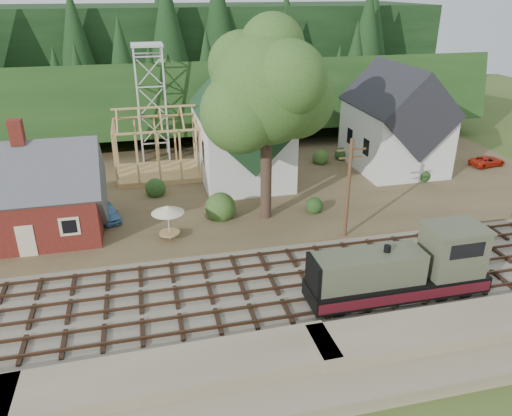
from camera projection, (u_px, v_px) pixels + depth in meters
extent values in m
plane|color=#384C1E|center=(274.00, 287.00, 32.27)|extent=(140.00, 140.00, 0.00)
cube|color=#7F7259|center=(320.00, 380.00, 24.74)|extent=(64.00, 5.00, 1.60)
cube|color=#726B5B|center=(274.00, 286.00, 32.24)|extent=(64.00, 11.00, 0.16)
cube|color=brown|center=(225.00, 186.00, 48.18)|extent=(64.00, 26.00, 0.30)
cube|color=#1E3F19|center=(194.00, 125.00, 69.52)|extent=(70.00, 28.96, 12.74)
cube|color=black|center=(183.00, 101.00, 83.71)|extent=(80.00, 20.00, 12.00)
cube|color=#5B1414|center=(33.00, 212.00, 37.72)|extent=(10.00, 7.00, 3.80)
cube|color=#4C4C51|center=(28.00, 189.00, 36.94)|extent=(10.80, 7.41, 7.41)
cube|color=#5B1414|center=(16.00, 132.00, 35.18)|extent=(0.90, 0.90, 1.80)
cube|color=beige|center=(26.00, 241.00, 34.89)|extent=(1.20, 0.06, 2.40)
cube|color=silver|center=(241.00, 145.00, 49.00)|extent=(8.00, 12.00, 6.40)
cube|color=#173319|center=(240.00, 113.00, 47.69)|extent=(8.40, 12.96, 8.40)
cube|color=silver|center=(255.00, 105.00, 41.55)|extent=(2.40, 2.40, 4.00)
cone|color=#173319|center=(254.00, 65.00, 40.19)|extent=(5.37, 5.37, 2.60)
cube|color=silver|center=(394.00, 137.00, 51.52)|extent=(8.00, 10.00, 6.40)
cube|color=black|center=(397.00, 106.00, 50.20)|extent=(8.40, 10.80, 8.40)
cube|color=tan|center=(159.00, 173.00, 50.28)|extent=(8.00, 6.00, 0.50)
cube|color=tan|center=(154.00, 107.00, 47.56)|extent=(8.00, 0.18, 0.18)
cube|color=silver|center=(139.00, 107.00, 51.71)|extent=(0.18, 0.18, 12.00)
cube|color=silver|center=(166.00, 106.00, 52.30)|extent=(0.18, 0.18, 12.00)
cube|color=silver|center=(138.00, 101.00, 54.19)|extent=(0.18, 0.18, 12.00)
cube|color=silver|center=(164.00, 100.00, 54.79)|extent=(0.18, 0.18, 12.00)
cube|color=silver|center=(147.00, 45.00, 50.79)|extent=(3.20, 3.20, 0.25)
cylinder|color=#38281E|center=(266.00, 171.00, 39.80)|extent=(0.90, 0.90, 8.00)
sphere|color=#34531F|center=(267.00, 89.00, 37.14)|extent=(8.40, 8.40, 8.40)
sphere|color=#34531F|center=(294.00, 98.00, 38.97)|extent=(6.40, 6.40, 6.40)
sphere|color=#34531F|center=(240.00, 113.00, 36.58)|extent=(6.00, 6.00, 6.00)
cylinder|color=#4C331E|center=(348.00, 191.00, 36.73)|extent=(0.28, 0.28, 8.00)
cube|color=#4C331E|center=(351.00, 150.00, 35.42)|extent=(2.20, 0.12, 0.12)
cube|color=#4C331E|center=(351.00, 158.00, 35.67)|extent=(1.80, 0.12, 0.12)
cube|color=black|center=(395.00, 295.00, 30.96)|extent=(11.15, 2.32, 0.33)
cube|color=black|center=(396.00, 285.00, 30.67)|extent=(11.15, 2.70, 1.02)
cube|color=#484D38|center=(368.00, 268.00, 29.63)|extent=(6.69, 2.14, 1.95)
cube|color=#484D38|center=(453.00, 250.00, 30.61)|extent=(3.35, 2.60, 2.97)
cube|color=#484D38|center=(457.00, 228.00, 29.98)|extent=(3.53, 2.79, 0.19)
cube|color=black|center=(468.00, 251.00, 29.17)|extent=(2.23, 0.06, 0.93)
cube|color=#4D1018|center=(408.00, 297.00, 29.46)|extent=(11.15, 0.04, 0.65)
cube|color=#4D1018|center=(386.00, 274.00, 31.89)|extent=(11.15, 0.04, 0.65)
cylinder|color=black|center=(387.00, 250.00, 29.43)|extent=(0.41, 0.41, 0.65)
imported|color=#5A8EC1|center=(108.00, 212.00, 40.69)|extent=(2.49, 4.02, 1.28)
imported|color=red|center=(487.00, 161.00, 52.77)|extent=(4.13, 2.40, 1.08)
cylinder|color=silver|center=(169.00, 224.00, 37.34)|extent=(0.11, 0.11, 2.44)
cylinder|color=tan|center=(169.00, 233.00, 37.63)|extent=(1.55, 1.55, 0.09)
cone|color=beige|center=(168.00, 209.00, 36.84)|extent=(2.44, 2.44, 0.55)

